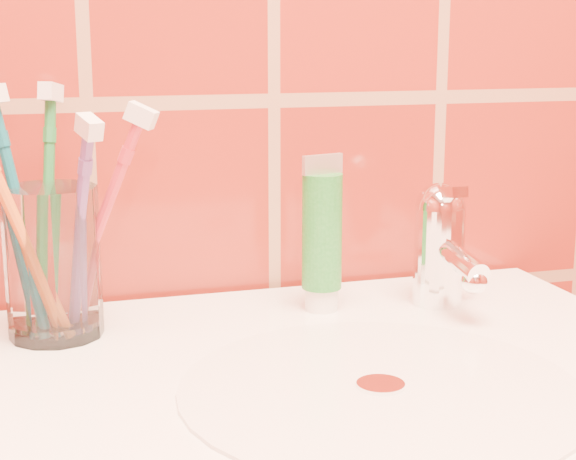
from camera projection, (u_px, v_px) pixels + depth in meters
name	position (u px, v px, depth m)	size (l,w,h in m)	color
glass_tumbler	(53.00, 262.00, 0.76)	(0.08, 0.08, 0.13)	white
toothpaste_tube	(322.00, 238.00, 0.83)	(0.04, 0.04, 0.15)	white
faucet	(441.00, 241.00, 0.84)	(0.05, 0.11, 0.12)	white
toothbrush_0	(22.00, 234.00, 0.71)	(0.08, 0.07, 0.21)	orange
toothbrush_1	(21.00, 216.00, 0.74)	(0.06, 0.05, 0.22)	#0D5D72
toothbrush_2	(48.00, 211.00, 0.77)	(0.04, 0.06, 0.22)	#207837
toothbrush_3	(78.00, 232.00, 0.73)	(0.05, 0.08, 0.20)	#68418B
toothbrush_4	(100.00, 224.00, 0.75)	(0.10, 0.06, 0.21)	#B72736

